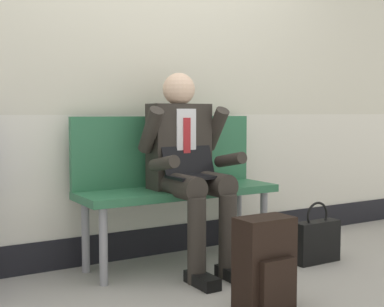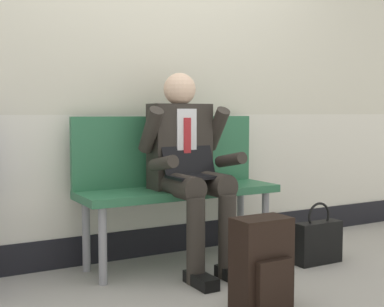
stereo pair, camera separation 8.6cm
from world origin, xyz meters
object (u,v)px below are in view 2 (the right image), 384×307
Objects in this scene: bench_with_person at (174,176)px; person_seated at (189,164)px; backpack at (262,266)px; handbag at (318,241)px.

person_seated is (0.00, -0.21, 0.10)m from bench_with_person.
person_seated is at bearing -90.00° from bench_with_person.
bench_with_person is at bearing 88.10° from backpack.
backpack is 1.16× the size of handbag.
person_seated reaches higher than bench_with_person.
handbag is (0.81, -0.52, -0.43)m from bench_with_person.
person_seated reaches higher than backpack.
person_seated is 3.06× the size of handbag.
backpack reaches higher than handbag.
bench_with_person is 2.81× the size of backpack.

